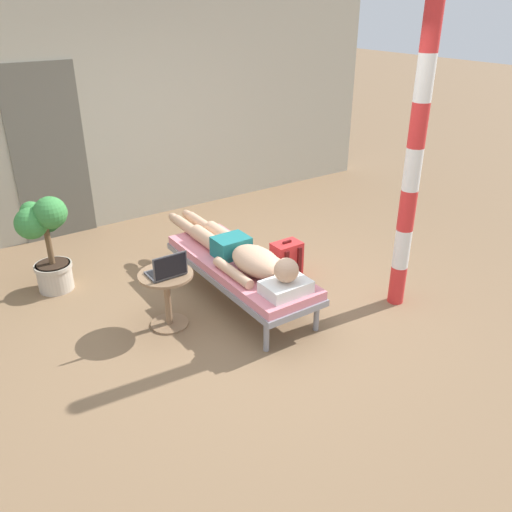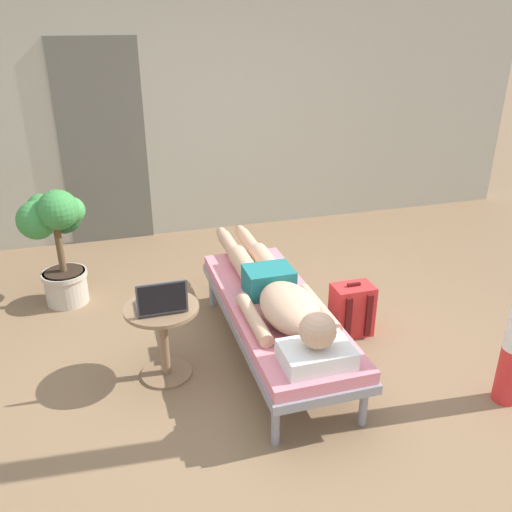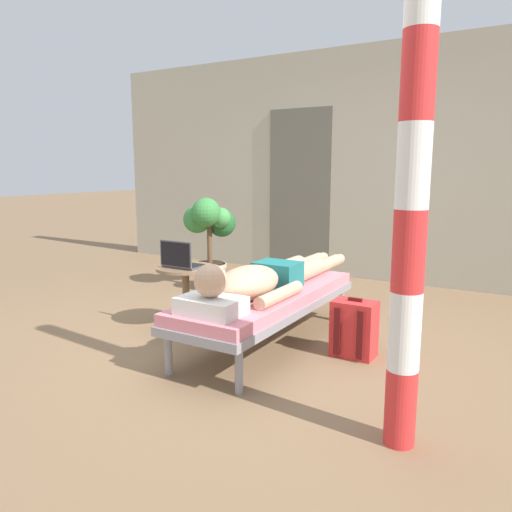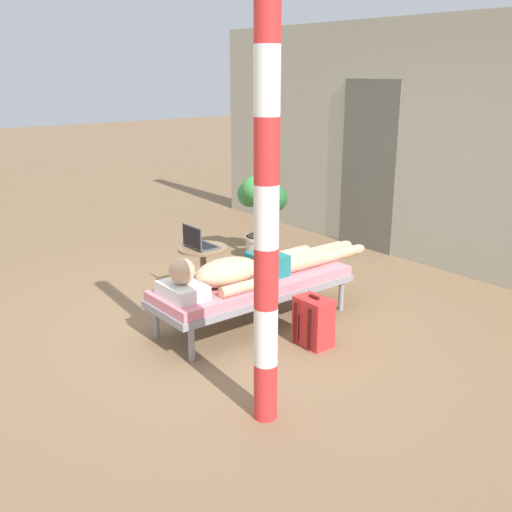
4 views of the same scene
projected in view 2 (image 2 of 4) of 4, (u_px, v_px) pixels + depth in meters
name	position (u px, v px, depth m)	size (l,w,h in m)	color
ground_plane	(252.00, 372.00, 3.61)	(40.00, 40.00, 0.00)	#846647
house_wall_back	(196.00, 105.00, 5.56)	(7.60, 0.20, 2.70)	#B2AD99
house_door_panel	(104.00, 145.00, 5.35)	(0.84, 0.03, 2.04)	#625F54
lounge_chair	(275.00, 312.00, 3.66)	(0.64, 1.84, 0.42)	gray
person_reclining	(277.00, 293.00, 3.56)	(0.53, 2.17, 0.32)	white
side_table	(163.00, 329.00, 3.45)	(0.48, 0.48, 0.52)	#8C6B4C
laptop	(162.00, 302.00, 3.31)	(0.31, 0.24, 0.23)	#4C4C51
backpack	(351.00, 310.00, 3.99)	(0.30, 0.26, 0.42)	red
potted_plant	(57.00, 234.00, 4.25)	(0.52, 0.58, 1.01)	#BFB29E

